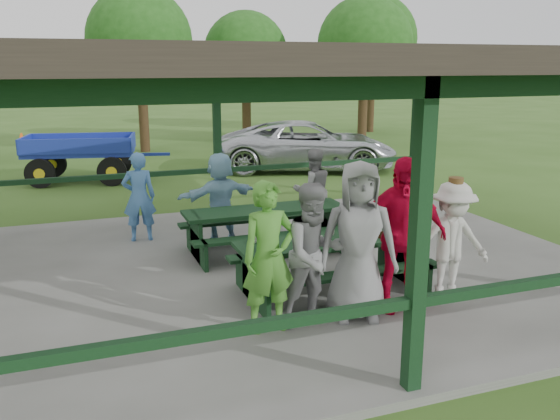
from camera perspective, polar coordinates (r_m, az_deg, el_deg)
name	(u,v)px	position (r m, az deg, el deg)	size (l,w,h in m)	color
ground	(279,272)	(9.37, -0.10, -6.02)	(90.00, 90.00, 0.00)	#33571B
concrete_slab	(279,269)	(9.35, -0.10, -5.73)	(10.00, 8.00, 0.10)	slate
pavilion_structure	(279,65)	(8.81, -0.11, 13.75)	(10.60, 8.60, 3.24)	black
picnic_table_near	(332,258)	(8.25, 4.98, -4.62)	(2.67, 1.39, 0.75)	black
picnic_table_far	(265,224)	(9.93, -1.42, -1.36)	(2.71, 1.39, 0.75)	black
table_setting	(324,237)	(8.16, 4.28, -2.56)	(2.31, 0.45, 0.10)	white
contestant_green	(269,257)	(6.91, -1.08, -4.57)	(0.66, 0.43, 1.80)	#4C952F
contestant_grey_left	(315,255)	(7.10, 3.37, -4.32)	(0.85, 0.66, 1.75)	gray
contestant_grey_mid	(358,241)	(7.29, 7.53, -2.99)	(0.97, 0.63, 1.98)	gray
contestant_red	(400,235)	(7.62, 11.48, -2.33)	(1.17, 0.49, 1.99)	red
contestant_white_fedora	(452,242)	(8.10, 16.19, -2.97)	(1.11, 0.72, 1.68)	beige
spectator_lblue	(220,198)	(10.44, -5.78, 1.17)	(1.49, 0.47, 1.61)	#8BBCD7
spectator_blue	(139,197)	(10.79, -13.42, 1.25)	(0.58, 0.38, 1.60)	#4678B7
spectator_grey	(313,190)	(11.11, 3.17, 1.91)	(0.76, 0.60, 1.57)	gray
pickup_truck	(308,146)	(18.28, 2.68, 6.21)	(2.49, 5.40, 1.50)	silver
farm_trailer	(81,157)	(17.33, -18.65, 4.85)	(3.98, 2.18, 1.38)	navy
tree_left	(139,41)	(22.61, -13.38, 15.55)	(3.77, 3.77, 5.89)	#382616
tree_mid	(246,54)	(24.57, -3.32, 14.74)	(3.37, 3.37, 5.27)	#382616
tree_right	(365,46)	(23.68, 8.16, 15.40)	(3.65, 3.65, 5.71)	#382616
tree_far_right	(373,39)	(28.99, 8.93, 15.94)	(4.06, 4.06, 6.35)	#382616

